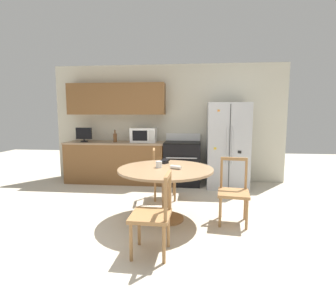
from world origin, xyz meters
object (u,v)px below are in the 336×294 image
microwave (144,135)px  countertop_tv (84,134)px  counter_bottle (115,137)px  dining_chair_near (153,216)px  candle_glass (159,165)px  refrigerator (227,145)px  dining_chair_far (163,175)px  dining_chair_right (233,192)px  oven_range (182,163)px  wallet (164,162)px

microwave → countertop_tv: bearing=-176.7°
counter_bottle → dining_chair_near: bearing=-65.7°
microwave → candle_glass: size_ratio=5.88×
refrigerator → dining_chair_far: 1.61m
countertop_tv → dining_chair_right: countertop_tv is taller
dining_chair_near → microwave: bearing=14.7°
counter_bottle → dining_chair_far: 1.67m
dining_chair_near → candle_glass: size_ratio=9.66×
refrigerator → dining_chair_right: size_ratio=1.93×
microwave → dining_chair_far: microwave is taller
dining_chair_right → candle_glass: 1.11m
countertop_tv → refrigerator: bearing=-1.3°
microwave → dining_chair_near: 3.12m
countertop_tv → dining_chair_right: bearing=-33.2°
counter_bottle → refrigerator: bearing=-2.0°
counter_bottle → dining_chair_far: size_ratio=0.30×
counter_bottle → dining_chair_right: size_ratio=0.30×
oven_range → dining_chair_near: size_ratio=1.20×
candle_glass → counter_bottle: bearing=122.8°
candle_glass → wallet: bearing=83.2°
wallet → oven_range: bearing=82.6°
microwave → wallet: (0.65, -1.66, -0.27)m
wallet → dining_chair_right: bearing=-20.5°
countertop_tv → dining_chair_near: bearing=-55.2°
refrigerator → counter_bottle: refrigerator is taller
dining_chair_near → dining_chair_right: bearing=-44.3°
dining_chair_right → candle_glass: (-1.05, 0.05, 0.36)m
refrigerator → microwave: (-1.79, 0.15, 0.19)m
refrigerator → microwave: 1.80m
dining_chair_near → candle_glass: (-0.07, 0.99, 0.36)m
refrigerator → counter_bottle: (-2.42, 0.09, 0.13)m
oven_range → dining_chair_near: oven_range is taller
countertop_tv → dining_chair_far: (1.89, -1.02, -0.63)m
countertop_tv → dining_chair_far: bearing=-28.3°
countertop_tv → candle_glass: countertop_tv is taller
dining_chair_right → dining_chair_near: bearing=50.6°
countertop_tv → dining_chair_far: size_ratio=0.39×
oven_range → dining_chair_near: (-0.17, -2.90, -0.03)m
counter_bottle → candle_glass: bearing=-57.2°
oven_range → counter_bottle: 1.58m
oven_range → countertop_tv: size_ratio=3.07×
microwave → wallet: 1.80m
microwave → countertop_tv: 1.34m
refrigerator → candle_glass: bearing=-122.6°
countertop_tv → dining_chair_right: size_ratio=0.39×
countertop_tv → oven_range: bearing=-0.1°
oven_range → countertop_tv: bearing=179.9°
dining_chair_right → wallet: size_ratio=5.23×
counter_bottle → countertop_tv: bearing=-178.9°
dining_chair_far → wallet: bearing=1.0°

